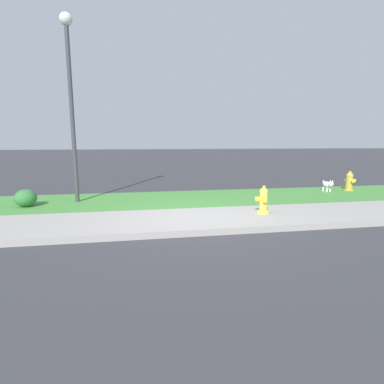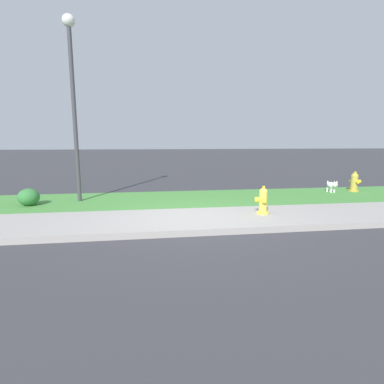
# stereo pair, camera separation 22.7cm
# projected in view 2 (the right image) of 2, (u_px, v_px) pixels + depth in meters

# --- Properties ---
(ground_plane) EXTENTS (120.00, 120.00, 0.00)m
(ground_plane) POSITION_uv_depth(u_px,v_px,m) (195.00, 219.00, 6.41)
(ground_plane) COLOR #38383D
(sidewalk_pavement) EXTENTS (18.00, 2.05, 0.01)m
(sidewalk_pavement) POSITION_uv_depth(u_px,v_px,m) (195.00, 219.00, 6.41)
(sidewalk_pavement) COLOR #9E9993
(sidewalk_pavement) RESTS_ON ground
(grass_verge) EXTENTS (18.00, 2.66, 0.01)m
(grass_verge) POSITION_uv_depth(u_px,v_px,m) (182.00, 198.00, 8.70)
(grass_verge) COLOR #47893D
(grass_verge) RESTS_ON ground
(street_curb) EXTENTS (18.00, 0.16, 0.12)m
(street_curb) POSITION_uv_depth(u_px,v_px,m) (205.00, 232.00, 5.32)
(street_curb) COLOR #9E9993
(street_curb) RESTS_ON ground
(fire_hydrant_by_grass_verge) EXTENTS (0.37, 0.40, 0.66)m
(fire_hydrant_by_grass_verge) POSITION_uv_depth(u_px,v_px,m) (354.00, 182.00, 9.91)
(fire_hydrant_by_grass_verge) COLOR gold
(fire_hydrant_by_grass_verge) RESTS_ON ground
(fire_hydrant_mid_block) EXTENTS (0.34, 0.37, 0.65)m
(fire_hydrant_mid_block) POSITION_uv_depth(u_px,v_px,m) (263.00, 201.00, 6.80)
(fire_hydrant_mid_block) COLOR yellow
(fire_hydrant_mid_block) RESTS_ON ground
(small_white_dog) EXTENTS (0.21, 0.50, 0.41)m
(small_white_dog) POSITION_uv_depth(u_px,v_px,m) (332.00, 185.00, 9.71)
(small_white_dog) COLOR white
(small_white_dog) RESTS_ON ground
(street_lamp) EXTENTS (0.32, 0.32, 4.83)m
(street_lamp) POSITION_uv_depth(u_px,v_px,m) (72.00, 82.00, 7.83)
(street_lamp) COLOR #3D3D42
(street_lamp) RESTS_ON ground
(shrub_bush_far_verge) EXTENTS (0.53, 0.53, 0.45)m
(shrub_bush_far_verge) POSITION_uv_depth(u_px,v_px,m) (29.00, 197.00, 7.72)
(shrub_bush_far_verge) COLOR #337538
(shrub_bush_far_verge) RESTS_ON ground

